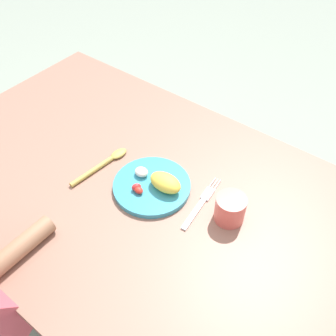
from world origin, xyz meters
TOP-DOWN VIEW (x-y plane):
  - ground_plane at (0.00, 0.00)m, footprint 8.00×8.00m
  - dining_table at (0.00, 0.00)m, footprint 1.47×0.89m
  - plate at (0.03, 0.03)m, footprint 0.23×0.23m
  - fork at (0.17, 0.06)m, footprint 0.04×0.21m
  - spoon at (-0.16, 0.01)m, footprint 0.05×0.22m
  - drinking_cup at (0.26, 0.07)m, footprint 0.08×0.08m

SIDE VIEW (x-z plane):
  - ground_plane at x=0.00m, z-range 0.00..0.00m
  - dining_table at x=0.00m, z-range 0.22..0.89m
  - fork at x=0.17m, z-range 0.67..0.68m
  - spoon at x=-0.16m, z-range 0.67..0.69m
  - plate at x=0.03m, z-range 0.66..0.72m
  - drinking_cup at x=0.26m, z-range 0.67..0.75m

